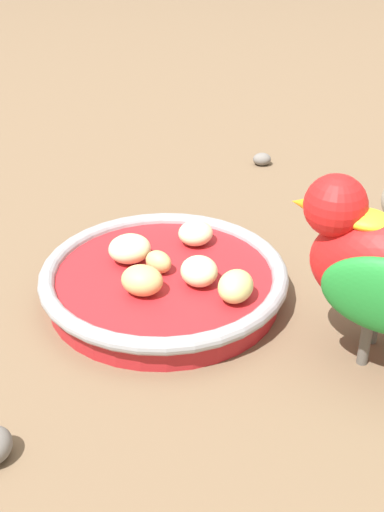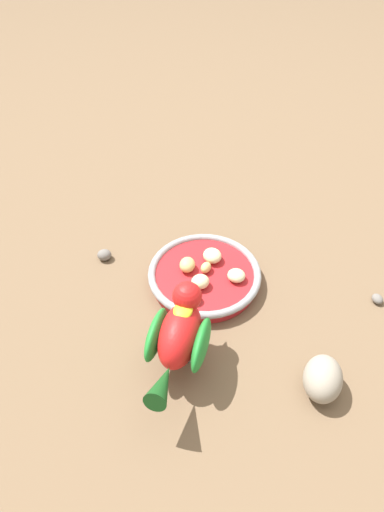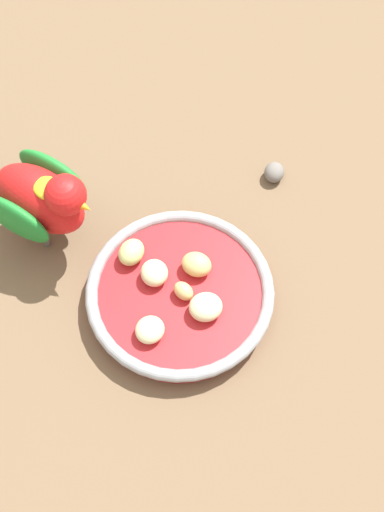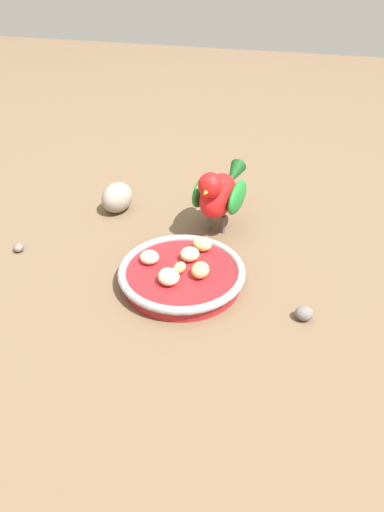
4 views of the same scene
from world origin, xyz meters
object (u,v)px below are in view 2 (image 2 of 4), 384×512
at_px(apple_piece_0, 236,275).
at_px(pebble_0, 377,299).
at_px(apple_piece_2, 200,282).
at_px(feeding_bowl, 204,276).
at_px(apple_piece_1, 206,268).
at_px(rock_large, 323,379).
at_px(pebble_1, 104,255).
at_px(apple_piece_5, 191,296).
at_px(apple_piece_4, 212,256).
at_px(apple_piece_3, 187,265).
at_px(parrot, 179,335).

height_order(apple_piece_0, pebble_0, apple_piece_0).
distance_m(apple_piece_0, apple_piece_2, 0.07).
relative_size(feeding_bowl, pebble_0, 9.36).
bearing_deg(apple_piece_0, apple_piece_2, 21.64).
relative_size(apple_piece_1, pebble_0, 1.09).
bearing_deg(apple_piece_1, rock_large, 134.74).
bearing_deg(apple_piece_0, pebble_0, -179.64).
bearing_deg(pebble_0, apple_piece_0, 0.36).
bearing_deg(pebble_1, rock_large, 150.12).
distance_m(apple_piece_5, pebble_1, 0.22).
relative_size(apple_piece_2, pebble_1, 1.19).
xyz_separation_m(apple_piece_2, pebble_1, (0.21, -0.07, -0.03)).
distance_m(apple_piece_4, pebble_1, 0.22).
distance_m(apple_piece_3, parrot, 0.20).
height_order(apple_piece_4, apple_piece_5, same).
bearing_deg(apple_piece_1, feeding_bowl, 62.94).
bearing_deg(apple_piece_5, rock_large, 149.24).
bearing_deg(rock_large, apple_piece_4, -50.76).
xyz_separation_m(apple_piece_0, apple_piece_4, (0.05, -0.05, 0.00)).
bearing_deg(parrot, rock_large, -86.82).
bearing_deg(pebble_1, apple_piece_4, -179.71).
relative_size(apple_piece_1, rock_large, 0.32).
distance_m(apple_piece_1, rock_large, 0.29).
bearing_deg(apple_piece_3, apple_piece_5, 102.66).
height_order(apple_piece_5, rock_large, rock_large).
height_order(rock_large, pebble_0, rock_large).
bearing_deg(apple_piece_3, apple_piece_4, -144.11).
xyz_separation_m(parrot, pebble_1, (0.19, -0.22, -0.07)).
xyz_separation_m(apple_piece_1, parrot, (0.02, 0.19, 0.05)).
bearing_deg(apple_piece_2, pebble_1, -18.79).
height_order(feeding_bowl, apple_piece_2, apple_piece_2).
relative_size(apple_piece_0, parrot, 0.16).
distance_m(apple_piece_3, pebble_0, 0.36).
xyz_separation_m(parrot, pebble_0, (-0.35, -0.18, -0.07)).
distance_m(apple_piece_2, pebble_1, 0.22).
bearing_deg(apple_piece_5, apple_piece_1, -104.68).
relative_size(apple_piece_3, pebble_0, 1.52).
height_order(apple_piece_4, parrot, parrot).
relative_size(parrot, pebble_1, 7.23).
bearing_deg(parrot, apple_piece_5, 6.42).
distance_m(apple_piece_2, parrot, 0.16).
relative_size(feeding_bowl, apple_piece_0, 6.44).
distance_m(apple_piece_4, parrot, 0.23).
height_order(apple_piece_1, apple_piece_4, apple_piece_4).
distance_m(feeding_bowl, apple_piece_4, 0.04).
bearing_deg(apple_piece_1, apple_piece_3, -1.29).
xyz_separation_m(apple_piece_4, parrot, (0.03, 0.23, 0.05)).
bearing_deg(pebble_0, feeding_bowl, -1.15).
bearing_deg(apple_piece_3, apple_piece_0, 172.40).
bearing_deg(feeding_bowl, pebble_1, -9.68).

